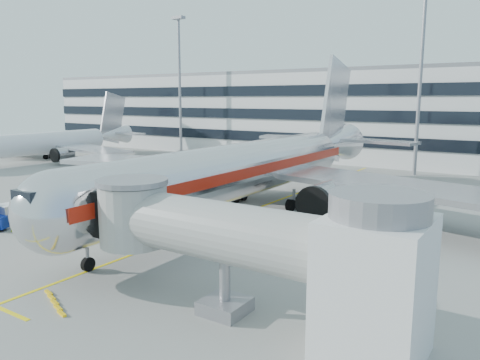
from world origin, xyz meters
The scene contains 13 objects.
ground centered at (0.00, 0.00, 0.00)m, with size 180.00×180.00×0.00m, color gray.
lead_in_line centered at (0.00, 10.00, 0.01)m, with size 0.25×70.00×0.01m, color yellow.
main_jet centered at (0.00, 11.72, 4.23)m, with size 50.95×48.70×16.06m.
jet_bridge centered at (12.18, -8.00, 3.87)m, with size 17.80×4.50×7.00m.
terminal centered at (0.00, 57.95, 7.80)m, with size 150.00×24.25×15.60m.
light_mast_west centered at (-35.00, 42.00, 14.88)m, with size 2.40×1.20×25.45m.
light_mast_centre centered at (8.00, 42.00, 14.88)m, with size 2.40×1.20×25.45m.
second_jet centered at (-48.82, 22.80, 3.18)m, with size 38.21×36.52×12.04m.
belt_loader centered at (-10.94, -2.30, 0.60)m, with size 4.55×2.09×2.13m.
cargo_container_left centered at (-16.22, 0.76, 0.76)m, with size 1.43×1.43×1.51m.
cargo_container_right centered at (-14.54, -1.67, 0.91)m, with size 2.03×2.03×1.80m.
cargo_container_front centered at (-14.13, -4.61, 0.95)m, with size 1.86×1.86×1.89m.
ramp_worker centered at (-12.29, -5.53, 0.83)m, with size 0.61×0.40×1.67m, color #AED616.
Camera 1 is at (23.30, -26.06, 10.66)m, focal length 35.00 mm.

